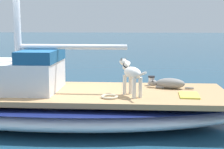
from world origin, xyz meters
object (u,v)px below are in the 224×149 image
at_px(dog_white, 131,74).
at_px(deck_towel, 189,95).
at_px(deck_winch, 151,81).
at_px(sailboat_main, 64,106).
at_px(dog_grey, 169,83).
at_px(coiled_rope, 110,97).

xyz_separation_m(dog_white, deck_towel, (0.05, -1.10, -0.41)).
xyz_separation_m(deck_winch, deck_towel, (-1.02, -0.68, -0.08)).
distance_m(dog_white, deck_towel, 1.17).
relative_size(sailboat_main, deck_towel, 13.00).
bearing_deg(dog_grey, deck_winch, 48.65).
bearing_deg(deck_towel, dog_grey, 24.92).
relative_size(dog_grey, deck_winch, 4.52).
height_order(sailboat_main, coiled_rope, coiled_rope).
height_order(dog_grey, deck_winch, dog_grey).
height_order(dog_white, dog_grey, dog_white).
bearing_deg(deck_winch, coiled_rope, 148.16).
distance_m(dog_white, deck_winch, 1.19).
relative_size(deck_winch, deck_towel, 0.38).
height_order(dog_grey, deck_towel, dog_grey).
xyz_separation_m(dog_white, deck_winch, (1.06, -0.42, -0.32)).
height_order(dog_white, deck_winch, dog_white).
bearing_deg(dog_white, coiled_rope, 120.90).
xyz_separation_m(sailboat_main, dog_white, (-0.31, -1.39, 0.75)).
bearing_deg(dog_grey, coiled_rope, 130.38).
bearing_deg(coiled_rope, deck_winch, -31.84).
bearing_deg(dog_grey, sailboat_main, 101.49).
distance_m(dog_grey, deck_winch, 0.47).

